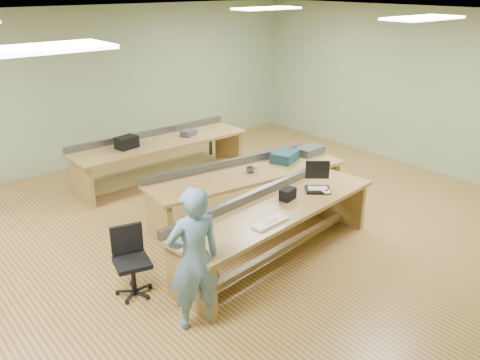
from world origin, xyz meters
The scene contains 21 objects.
floor centered at (0.00, 0.00, 0.00)m, with size 10.00×10.00×0.00m, color #A4813E.
ceiling centered at (0.00, 0.00, 3.00)m, with size 10.00×10.00×0.00m, color silver.
wall_back centered at (0.00, 4.00, 1.50)m, with size 10.00×0.04×3.00m, color gray.
wall_right centered at (5.00, 0.00, 1.50)m, with size 0.04×8.00×3.00m, color gray.
fluor_panels centered at (0.00, 0.00, 2.97)m, with size 6.20×3.50×0.03m.
workbench_front centered at (0.43, -1.04, 0.56)m, with size 3.29×1.27×0.86m.
workbench_mid centered at (0.93, 0.14, 0.56)m, with size 3.23×1.18×0.86m.
workbench_back centered at (0.73, 2.32, 0.56)m, with size 3.25×0.88×0.86m.
person centered at (-1.17, -1.53, 0.79)m, with size 0.58×0.38×1.58m, color #6284A0.
laptop_base centered at (1.20, -1.04, 0.77)m, with size 0.33×0.27×0.04m, color black.
laptop_screen centered at (1.28, -0.94, 1.01)m, with size 0.33×0.02×0.26m, color black.
keyboard centered at (0.03, -1.37, 0.76)m, with size 0.49×0.16×0.03m, color silver.
trackball_mouse centered at (1.22, -1.17, 0.78)m, with size 0.12×0.14×0.06m, color white.
camera_bag centered at (0.68, -0.98, 0.83)m, with size 0.22×0.14×0.15m, color black.
task_chair centered at (-1.41, -0.58, 0.30)m, with size 0.53×0.53×0.82m.
parts_bin_teal centered at (1.71, 0.14, 0.83)m, with size 0.44×0.33×0.16m, color #13363F.
parts_bin_grey centered at (2.27, 0.12, 0.81)m, with size 0.46×0.29×0.12m, color #39383B.
mug centered at (0.94, 0.08, 0.79)m, with size 0.11×0.11×0.09m, color #39383B.
drinks_can centered at (1.00, 0.02, 0.81)m, with size 0.06×0.06×0.12m, color silver.
storage_box_back centered at (0.08, 2.31, 0.85)m, with size 0.35×0.25×0.20m, color black.
tray_back centered at (1.31, 2.26, 0.80)m, with size 0.27×0.20×0.11m, color #39383B.
Camera 1 is at (-3.65, -5.30, 3.43)m, focal length 38.00 mm.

